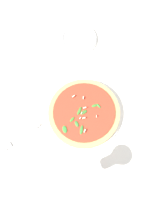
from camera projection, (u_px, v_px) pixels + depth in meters
name	position (u px, v px, depth m)	size (l,w,h in m)	color
ground_plane	(87.00, 107.00, 0.99)	(6.00, 6.00, 0.00)	silver
pizza_arugula_main	(84.00, 113.00, 0.96)	(0.33, 0.33, 0.05)	white
wine_glass	(88.00, 170.00, 0.78)	(0.09, 0.09, 0.18)	white
napkin	(22.00, 137.00, 0.94)	(0.17, 0.13, 0.01)	silver
fork	(20.00, 138.00, 0.94)	(0.20, 0.02, 0.00)	silver
side_plate_white	(79.00, 39.00, 1.08)	(0.18, 0.18, 0.02)	white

